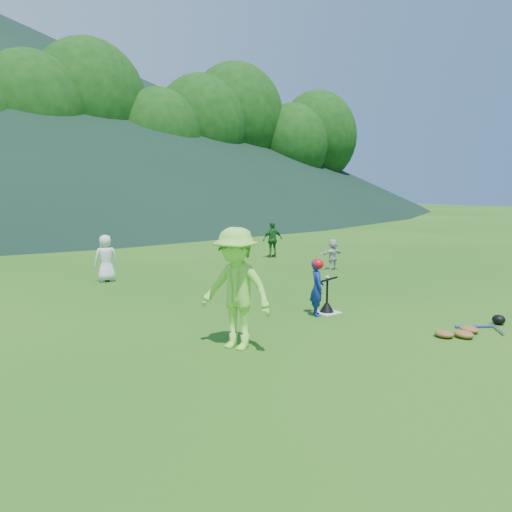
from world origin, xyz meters
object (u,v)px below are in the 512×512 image
(batter_child, at_px, (317,288))
(fielder_d, at_px, (332,254))
(fielder_c, at_px, (273,240))
(batting_tee, at_px, (327,307))
(home_plate, at_px, (327,312))
(adult_coach, at_px, (236,289))
(equipment_pile, at_px, (470,329))
(fielder_a, at_px, (106,258))

(batter_child, distance_m, fielder_d, 5.76)
(fielder_c, relative_size, batting_tee, 1.95)
(home_plate, distance_m, batting_tee, 0.12)
(adult_coach, height_order, equipment_pile, adult_coach)
(home_plate, relative_size, equipment_pile, 0.25)
(adult_coach, relative_size, fielder_c, 1.47)
(adult_coach, distance_m, batting_tee, 3.01)
(fielder_d, xyz_separation_m, batting_tee, (-3.92, -3.86, -0.35))
(batting_tee, bearing_deg, batter_child, -172.25)
(home_plate, bearing_deg, fielder_a, 112.49)
(fielder_a, height_order, equipment_pile, fielder_a)
(equipment_pile, bearing_deg, fielder_a, 112.51)
(adult_coach, relative_size, fielder_d, 2.01)
(batter_child, bearing_deg, equipment_pile, -119.97)
(fielder_a, xyz_separation_m, equipment_pile, (3.56, -8.58, -0.58))
(home_plate, distance_m, fielder_d, 5.52)
(fielder_a, distance_m, equipment_pile, 9.31)
(fielder_d, bearing_deg, batter_child, 43.69)
(equipment_pile, bearing_deg, batting_tee, 112.57)
(fielder_a, relative_size, fielder_d, 1.33)
(batter_child, distance_m, fielder_a, 6.47)
(fielder_a, bearing_deg, fielder_d, 165.90)
(batter_child, distance_m, adult_coach, 2.61)
(fielder_a, relative_size, batting_tee, 1.89)
(fielder_c, relative_size, fielder_d, 1.37)
(home_plate, xyz_separation_m, fielder_a, (-2.50, 6.05, 0.63))
(home_plate, bearing_deg, equipment_pile, -67.43)
(batting_tee, bearing_deg, fielder_a, 112.49)
(batter_child, distance_m, equipment_pile, 2.89)
(batter_child, xyz_separation_m, batting_tee, (0.32, 0.04, -0.44))
(batting_tee, bearing_deg, fielder_d, 44.52)
(home_plate, bearing_deg, fielder_d, 44.52)
(home_plate, distance_m, batter_child, 0.64)
(home_plate, bearing_deg, batter_child, -172.25)
(home_plate, relative_size, fielder_a, 0.35)
(batting_tee, relative_size, equipment_pile, 0.38)
(adult_coach, relative_size, fielder_a, 1.51)
(home_plate, xyz_separation_m, batter_child, (-0.32, -0.04, 0.56))
(fielder_a, bearing_deg, adult_coach, 92.45)
(batter_child, height_order, fielder_d, batter_child)
(fielder_d, distance_m, batting_tee, 5.51)
(fielder_a, bearing_deg, home_plate, 117.21)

